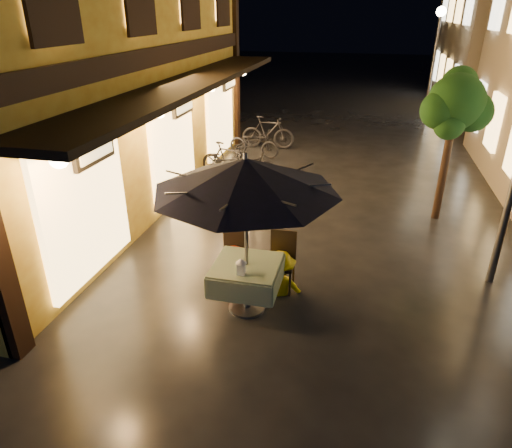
% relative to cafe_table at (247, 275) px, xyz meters
% --- Properties ---
extents(ground, '(90.00, 90.00, 0.00)m').
position_rel_cafe_table_xyz_m(ground, '(0.79, -0.30, -0.59)').
color(ground, black).
rests_on(ground, ground).
extents(west_building, '(5.90, 11.40, 7.40)m').
position_rel_cafe_table_xyz_m(west_building, '(-4.93, 3.70, 3.12)').
color(west_building, gold).
rests_on(west_building, ground).
extents(street_tree, '(1.43, 1.20, 3.15)m').
position_rel_cafe_table_xyz_m(street_tree, '(3.20, 4.21, 1.83)').
color(street_tree, black).
rests_on(street_tree, ground).
extents(streetlamp_far, '(0.36, 0.36, 4.23)m').
position_rel_cafe_table_xyz_m(streetlamp_far, '(3.79, 13.70, 2.33)').
color(streetlamp_far, '#59595E').
rests_on(streetlamp_far, ground).
extents(cafe_table, '(0.99, 0.99, 0.78)m').
position_rel_cafe_table_xyz_m(cafe_table, '(0.00, 0.00, 0.00)').
color(cafe_table, '#59595E').
rests_on(cafe_table, ground).
extents(patio_umbrella, '(2.61, 2.61, 2.46)m').
position_rel_cafe_table_xyz_m(patio_umbrella, '(0.00, 0.00, 1.56)').
color(patio_umbrella, '#59595E').
rests_on(patio_umbrella, ground).
extents(cafe_chair_left, '(0.42, 0.42, 0.97)m').
position_rel_cafe_table_xyz_m(cafe_chair_left, '(-0.40, 0.74, -0.05)').
color(cafe_chair_left, black).
rests_on(cafe_chair_left, ground).
extents(cafe_chair_right, '(0.42, 0.42, 0.97)m').
position_rel_cafe_table_xyz_m(cafe_chair_right, '(0.40, 0.74, -0.05)').
color(cafe_chair_right, black).
rests_on(cafe_chair_right, ground).
extents(table_lantern, '(0.16, 0.16, 0.25)m').
position_rel_cafe_table_xyz_m(table_lantern, '(-0.00, -0.29, 0.33)').
color(table_lantern, white).
rests_on(table_lantern, cafe_table).
extents(person_orange, '(0.69, 0.54, 1.41)m').
position_rel_cafe_table_xyz_m(person_orange, '(-0.37, 0.59, 0.12)').
color(person_orange, '#F32C01').
rests_on(person_orange, ground).
extents(person_yellow, '(1.00, 0.76, 1.38)m').
position_rel_cafe_table_xyz_m(person_yellow, '(0.40, 0.58, 0.10)').
color(person_yellow, '#E2C500').
rests_on(person_yellow, ground).
extents(bicycle_0, '(2.00, 1.31, 0.99)m').
position_rel_cafe_table_xyz_m(bicycle_0, '(-1.48, 3.42, -0.09)').
color(bicycle_0, black).
rests_on(bicycle_0, ground).
extents(bicycle_1, '(1.64, 1.04, 0.95)m').
position_rel_cafe_table_xyz_m(bicycle_1, '(-1.78, 4.78, -0.11)').
color(bicycle_1, black).
rests_on(bicycle_1, ground).
extents(bicycle_2, '(1.63, 0.95, 0.81)m').
position_rel_cafe_table_xyz_m(bicycle_2, '(-1.45, 5.61, -0.18)').
color(bicycle_2, black).
rests_on(bicycle_2, ground).
extents(bicycle_3, '(1.71, 0.81, 0.99)m').
position_rel_cafe_table_xyz_m(bicycle_3, '(-1.93, 5.57, -0.09)').
color(bicycle_3, black).
rests_on(bicycle_3, ground).
extents(bicycle_4, '(1.71, 0.88, 0.86)m').
position_rel_cafe_table_xyz_m(bicycle_4, '(-1.76, 7.70, -0.16)').
color(bicycle_4, black).
rests_on(bicycle_4, ground).
extents(bicycle_5, '(1.73, 0.52, 1.04)m').
position_rel_cafe_table_xyz_m(bicycle_5, '(-1.54, 8.73, -0.07)').
color(bicycle_5, black).
rests_on(bicycle_5, ground).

